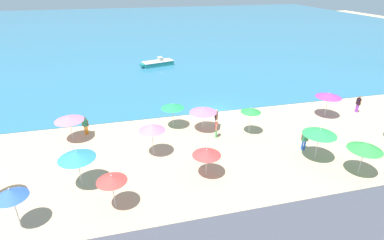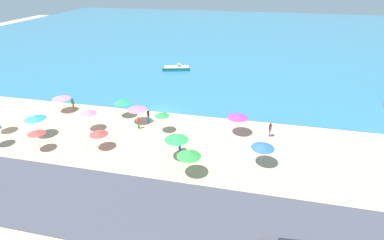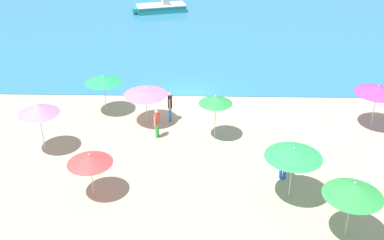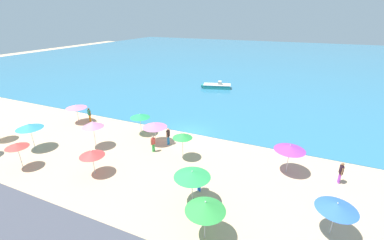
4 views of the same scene
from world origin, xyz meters
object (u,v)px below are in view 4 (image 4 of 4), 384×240
at_px(beach_umbrella_13, 93,124).
at_px(bather_4, 199,179).
at_px(bather_1, 168,135).
at_px(bather_0, 341,172).
at_px(beach_umbrella_7, 155,125).
at_px(skiff_nearshore, 217,86).
at_px(beach_umbrella_9, 92,154).
at_px(beach_umbrella_6, 183,136).
at_px(beach_umbrella_5, 337,206).
at_px(beach_umbrella_3, 290,148).
at_px(beach_umbrella_10, 192,174).
at_px(beach_umbrella_0, 76,106).
at_px(bather_3, 153,143).
at_px(beach_umbrella_2, 17,145).
at_px(beach_umbrella_12, 29,126).
at_px(bather_2, 89,114).
at_px(beach_umbrella_11, 205,206).
at_px(beach_umbrella_8, 140,116).

bearing_deg(beach_umbrella_13, bather_4, -10.44).
distance_m(bather_1, bather_4, 7.78).
bearing_deg(bather_4, bather_0, 28.85).
height_order(beach_umbrella_7, skiff_nearshore, beach_umbrella_7).
bearing_deg(beach_umbrella_9, beach_umbrella_6, 43.00).
xyz_separation_m(beach_umbrella_5, beach_umbrella_7, (-15.38, 5.85, -0.10)).
xyz_separation_m(beach_umbrella_3, beach_umbrella_10, (-5.52, -6.49, 0.08)).
xyz_separation_m(beach_umbrella_0, bather_3, (11.92, -2.47, -1.09)).
distance_m(beach_umbrella_2, bather_0, 25.50).
bearing_deg(beach_umbrella_12, beach_umbrella_13, 27.62).
relative_size(beach_umbrella_5, bather_4, 1.32).
relative_size(beach_umbrella_10, bather_2, 1.52).
relative_size(bather_2, bather_4, 0.99).
bearing_deg(beach_umbrella_10, beach_umbrella_7, 136.11).
xyz_separation_m(beach_umbrella_9, bather_1, (2.96, 6.90, -0.89)).
height_order(beach_umbrella_7, bather_2, beach_umbrella_7).
relative_size(beach_umbrella_11, beach_umbrella_13, 0.95).
distance_m(bather_2, bather_3, 11.31).
relative_size(beach_umbrella_7, bather_0, 1.38).
height_order(beach_umbrella_5, beach_umbrella_6, beach_umbrella_6).
xyz_separation_m(beach_umbrella_11, beach_umbrella_12, (-18.71, 3.32, 0.11)).
bearing_deg(beach_umbrella_6, beach_umbrella_5, -20.19).
distance_m(bather_1, bather_2, 11.51).
distance_m(beach_umbrella_10, skiff_nearshore, 29.74).
height_order(beach_umbrella_3, beach_umbrella_12, beach_umbrella_12).
relative_size(beach_umbrella_3, bather_3, 1.55).
bearing_deg(bather_4, beach_umbrella_7, 142.58).
height_order(beach_umbrella_3, beach_umbrella_9, beach_umbrella_3).
bearing_deg(beach_umbrella_8, skiff_nearshore, 85.85).
bearing_deg(bather_3, bather_4, -30.82).
distance_m(beach_umbrella_3, beach_umbrella_8, 15.01).
bearing_deg(beach_umbrella_3, beach_umbrella_8, 174.86).
height_order(beach_umbrella_6, beach_umbrella_7, beach_umbrella_6).
height_order(beach_umbrella_0, beach_umbrella_12, beach_umbrella_12).
relative_size(beach_umbrella_12, bather_3, 1.64).
height_order(beach_umbrella_2, skiff_nearshore, beach_umbrella_2).
bearing_deg(beach_umbrella_12, beach_umbrella_3, 13.95).
bearing_deg(bather_3, beach_umbrella_11, -42.90).
xyz_separation_m(beach_umbrella_9, bather_2, (-8.47, 8.28, -0.91)).
height_order(bather_1, bather_3, bather_1).
relative_size(beach_umbrella_9, beach_umbrella_11, 0.82).
relative_size(beach_umbrella_2, skiff_nearshore, 0.46).
height_order(beach_umbrella_0, beach_umbrella_11, beach_umbrella_11).
distance_m(beach_umbrella_3, skiff_nearshore, 25.95).
height_order(beach_umbrella_0, beach_umbrella_10, beach_umbrella_10).
bearing_deg(bather_1, beach_umbrella_12, -152.00).
relative_size(beach_umbrella_0, beach_umbrella_3, 0.94).
bearing_deg(beach_umbrella_2, beach_umbrella_6, 30.39).
xyz_separation_m(beach_umbrella_7, beach_umbrella_10, (6.92, -6.66, 0.40)).
relative_size(beach_umbrella_13, bather_4, 1.58).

